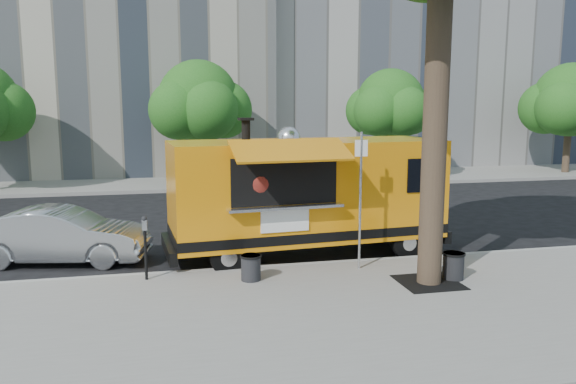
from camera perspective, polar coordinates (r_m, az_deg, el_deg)
The scene contains 15 objects.
ground at distance 13.65m, azimuth -1.20°, elevation -6.92°, with size 120.00×120.00×0.00m, color black.
sidewalk at distance 9.94m, azimuth 3.41°, elevation -12.71°, with size 60.00×6.00×0.15m, color gray.
curb at distance 12.76m, azimuth -0.38°, elevation -7.72°, with size 60.00×0.14×0.16m, color #999993.
far_sidewalk at distance 26.75m, azimuth -6.84°, elevation 1.09°, with size 60.00×5.00×0.15m, color gray.
building_mid at distance 39.21m, azimuth 10.03°, elevation 18.09°, with size 20.00×14.00×20.00m, color #9D9893.
tree_well at distance 11.87m, azimuth 14.10°, elevation -8.89°, with size 1.20×1.20×0.02m, color black.
far_tree_b at distance 25.62m, azimuth -9.08°, elevation 9.12°, with size 3.60×3.60×5.50m.
far_tree_c at distance 27.38m, azimuth 10.35°, elevation 8.83°, with size 3.24×3.24×5.21m.
far_tree_d at distance 32.73m, azimuth 26.77°, elevation 8.34°, with size 3.78×3.78×5.64m.
sign_post at distance 12.19m, azimuth 7.37°, elevation -0.03°, with size 0.28×0.06×3.00m.
parking_meter at distance 11.86m, azimuth -14.32°, elevation -4.77°, with size 0.11×0.11×1.33m.
food_truck at distance 13.63m, azimuth 1.85°, elevation -0.08°, with size 7.02×3.61×3.39m.
sedan at distance 14.31m, azimuth -22.02°, elevation -4.12°, with size 1.40×4.00×1.32m, color #9EA0A4.
trash_bin_left at distance 11.62m, azimuth -3.79°, elevation -7.58°, with size 0.44×0.44×0.53m.
trash_bin_right at distance 12.15m, azimuth 16.45°, elevation -7.12°, with size 0.47×0.47×0.56m.
Camera 1 is at (-2.54, -12.87, 3.76)m, focal length 35.00 mm.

